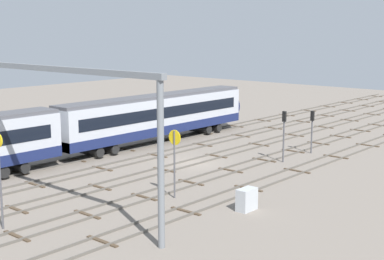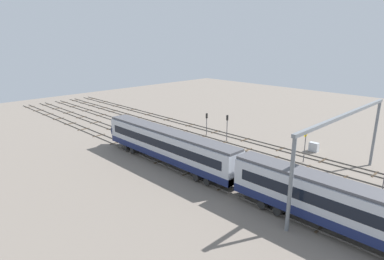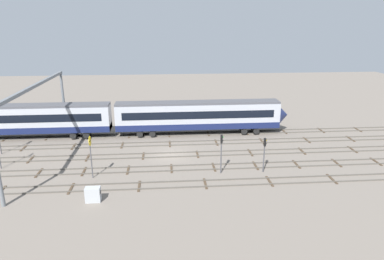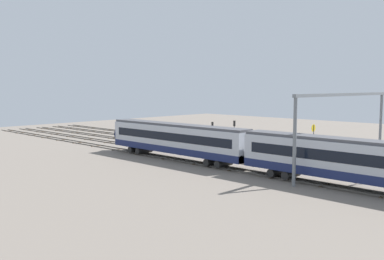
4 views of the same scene
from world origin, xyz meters
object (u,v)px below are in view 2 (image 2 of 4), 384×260
object	(u,v)px
signal_light_trackside_approach	(207,121)
signal_light_trackside_departure	(227,124)
relay_cabinet	(314,147)
train	(350,211)
speed_sign_far_trackside	(305,141)
overhead_gantry	(345,132)

from	to	relation	value
signal_light_trackside_approach	signal_light_trackside_departure	size ratio (longest dim) A/B	0.89
signal_light_trackside_approach	relay_cabinet	bearing A→B (deg)	-163.51
train	relay_cabinet	world-z (taller)	train
speed_sign_far_trackside	signal_light_trackside_approach	world-z (taller)	speed_sign_far_trackside
relay_cabinet	train	bearing A→B (deg)	122.24
train	speed_sign_far_trackside	distance (m)	18.24
train	overhead_gantry	xyz separation A→B (m)	(4.30, -8.57, 4.47)
signal_light_trackside_approach	overhead_gantry	bearing A→B (deg)	167.49
speed_sign_far_trackside	signal_light_trackside_departure	distance (m)	14.02
overhead_gantry	speed_sign_far_trackside	bearing A→B (deg)	-39.07
overhead_gantry	relay_cabinet	distance (m)	15.07
signal_light_trackside_approach	signal_light_trackside_departure	distance (m)	4.82
speed_sign_far_trackside	signal_light_trackside_approach	xyz separation A→B (m)	(18.83, -0.03, -0.55)
speed_sign_far_trackside	relay_cabinet	world-z (taller)	speed_sign_far_trackside
overhead_gantry	relay_cabinet	bearing A→B (deg)	-53.81
train	signal_light_trackside_approach	distance (m)	33.38
signal_light_trackside_departure	speed_sign_far_trackside	bearing A→B (deg)	-179.82
signal_light_trackside_approach	relay_cabinet	distance (m)	18.67
overhead_gantry	train	bearing A→B (deg)	116.61
speed_sign_far_trackside	relay_cabinet	size ratio (longest dim) A/B	3.31
signal_light_trackside_approach	speed_sign_far_trackside	bearing A→B (deg)	179.91
signal_light_trackside_approach	relay_cabinet	size ratio (longest dim) A/B	2.79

